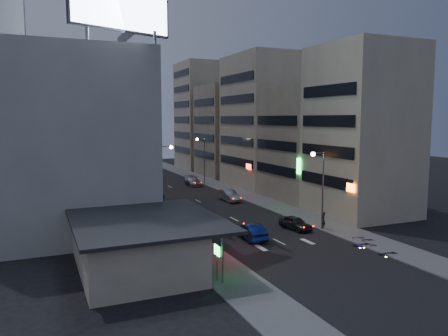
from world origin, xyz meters
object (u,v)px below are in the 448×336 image
scooter_blue (367,236)px  scooter_black_b (372,233)px  scooter_silver_a (375,239)px  scooter_silver_b (363,231)px  road_car_silver (209,222)px  person (323,220)px  scooter_black_a (394,245)px  parked_car_left (152,195)px  parked_car_right_far (193,181)px  road_car_blue (251,231)px  parked_car_right_mid (229,195)px  parked_car_right_near (295,223)px

scooter_blue → scooter_black_b: 1.61m
scooter_silver_a → scooter_silver_b: bearing=0.5°
road_car_silver → person: bearing=158.3°
scooter_black_a → person: bearing=7.5°
scooter_black_b → parked_car_left: bearing=34.7°
parked_car_right_far → scooter_blue: size_ratio=2.60×
road_car_silver → scooter_black_a: (11.36, -14.24, -0.01)m
road_car_silver → scooter_blue: size_ratio=2.44×
road_car_blue → scooter_silver_b: bearing=162.7°
parked_car_right_mid → road_car_blue: bearing=-109.6°
scooter_silver_b → road_car_blue: bearing=91.2°
road_car_blue → scooter_silver_b: 10.87m
scooter_black_b → scooter_silver_b: size_ratio=0.95×
parked_car_right_near → parked_car_left: size_ratio=0.86×
scooter_black_a → scooter_silver_b: scooter_black_a is taller
road_car_silver → scooter_black_b: 16.20m
road_car_blue → road_car_silver: size_ratio=0.95×
road_car_silver → scooter_blue: road_car_silver is taller
scooter_black_a → scooter_silver_a: bearing=0.5°
road_car_blue → parked_car_left: bearing=-76.9°
scooter_blue → scooter_silver_b: size_ratio=1.11×
road_car_blue → scooter_black_a: (9.21, -8.82, -0.07)m
scooter_black_b → scooter_silver_b: (-0.23, 0.89, 0.03)m
parked_car_right_far → parked_car_left: bearing=-130.1°
person → scooter_black_b: bearing=74.4°
parked_car_right_far → person: size_ratio=3.00×
parked_car_left → parked_car_right_far: 14.00m
parked_car_right_far → scooter_black_a: 42.85m
parked_car_right_near → parked_car_right_far: 32.53m
road_car_silver → person: person is taller
person → scooter_black_b: (1.85, -5.10, -0.34)m
parked_car_left → scooter_silver_a: (12.91, -30.26, 0.01)m
parked_car_right_near → parked_car_right_mid: parked_car_right_mid is taller
scooter_blue → scooter_black_b: bearing=-58.1°
parked_car_right_mid → parked_car_right_far: 15.42m
parked_car_right_far → scooter_silver_a: (3.23, -40.38, -0.09)m
parked_car_right_near → parked_car_right_mid: 17.11m
person → scooter_silver_b: person is taller
scooter_blue → scooter_silver_b: scooter_blue is taller
parked_car_right_near → scooter_silver_b: 6.87m
parked_car_right_near → scooter_black_a: bearing=-79.7°
scooter_blue → parked_car_right_near: bearing=21.9°
parked_car_right_near → road_car_silver: (-8.01, 4.03, 0.02)m
road_car_blue → scooter_black_a: bearing=140.7°
scooter_black_a → scooter_black_b: size_ratio=1.09×
scooter_black_a → scooter_blue: 3.01m
road_car_silver → parked_car_right_mid: bearing=-117.1°
parked_car_right_near → road_car_blue: bearing=-174.6°
parked_car_left → scooter_silver_a: size_ratio=2.64×
parked_car_right_mid → road_car_blue: size_ratio=1.02×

